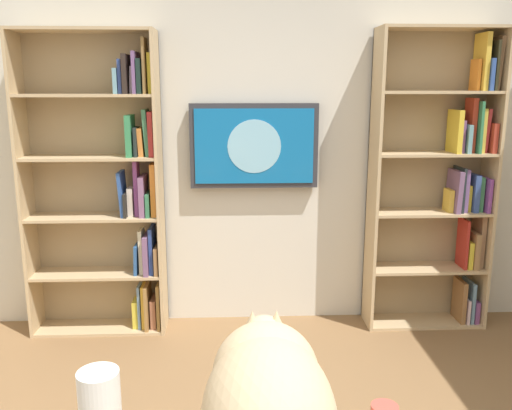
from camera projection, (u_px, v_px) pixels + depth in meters
wall_back at (263, 142)px, 3.89m from camera, size 4.52×0.06×2.70m
bookshelf_left at (444, 181)px, 3.84m from camera, size 0.86×0.28×2.13m
bookshelf_right at (111, 189)px, 3.75m from camera, size 0.94×0.28×2.11m
wall_mounted_tv at (254, 146)px, 3.81m from camera, size 0.91×0.07×0.60m
cat at (268, 405)px, 1.37m from camera, size 0.36×0.70×0.39m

